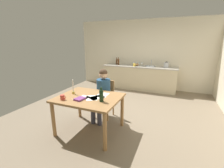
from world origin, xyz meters
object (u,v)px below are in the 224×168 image
(chair_at_table, at_px, (105,96))
(wine_glass_near_sink, at_px, (142,63))
(candlestick, at_px, (73,90))
(dining_table, at_px, (89,102))
(coffee_mug, at_px, (63,97))
(person_seated, at_px, (102,91))
(bottle_vinegar, at_px, (118,62))
(bottle_oil, at_px, (117,61))
(wine_glass_back_right, at_px, (134,62))
(book_magazine, at_px, (80,99))
(mixing_bowl, at_px, (136,64))
(wine_bottle_on_table, at_px, (101,96))
(teacup_on_counter, at_px, (134,65))
(wine_glass_by_kettle, at_px, (139,63))
(sink_unit, at_px, (151,66))
(stovetop_kettle, at_px, (166,65))
(wine_glass_back_left, at_px, (136,62))

(chair_at_table, distance_m, wine_glass_near_sink, 2.78)
(candlestick, bearing_deg, dining_table, -5.43)
(coffee_mug, relative_size, wine_glass_near_sink, 0.78)
(person_seated, height_order, bottle_vinegar, person_seated)
(candlestick, height_order, bottle_oil, bottle_oil)
(person_seated, xyz_separation_m, wine_glass_back_right, (-0.03, 2.86, 0.33))
(chair_at_table, bearing_deg, book_magazine, -95.06)
(candlestick, height_order, mixing_bowl, candlestick)
(candlestick, bearing_deg, wine_bottle_on_table, -12.06)
(mixing_bowl, relative_size, wine_glass_back_right, 1.30)
(wine_glass_back_right, distance_m, teacup_on_counter, 0.32)
(dining_table, height_order, wine_glass_by_kettle, wine_glass_by_kettle)
(sink_unit, height_order, bottle_oil, bottle_oil)
(bottle_vinegar, relative_size, wine_glass_by_kettle, 1.89)
(bottle_vinegar, bearing_deg, sink_unit, 1.79)
(book_magazine, bearing_deg, chair_at_table, 94.79)
(mixing_bowl, bearing_deg, wine_glass_near_sink, 35.54)
(teacup_on_counter, bearing_deg, sink_unit, 14.88)
(bottle_vinegar, distance_m, stovetop_kettle, 1.80)
(dining_table, bearing_deg, chair_at_table, 89.70)
(sink_unit, bearing_deg, wine_bottle_on_table, -95.33)
(stovetop_kettle, bearing_deg, chair_at_table, -114.95)
(teacup_on_counter, bearing_deg, book_magazine, -92.60)
(person_seated, height_order, candlestick, person_seated)
(stovetop_kettle, xyz_separation_m, wine_glass_back_left, (-1.12, 0.15, 0.01))
(person_seated, bearing_deg, bottle_vinegar, 102.67)
(wine_glass_back_right, bearing_deg, candlestick, -96.06)
(person_seated, height_order, sink_unit, person_seated)
(wine_bottle_on_table, bearing_deg, stovetop_kettle, 75.84)
(wine_glass_by_kettle, distance_m, wine_glass_back_left, 0.12)
(bottle_vinegar, relative_size, wine_glass_back_right, 1.89)
(coffee_mug, bearing_deg, wine_glass_by_kettle, 81.50)
(chair_at_table, height_order, book_magazine, chair_at_table)
(chair_at_table, distance_m, book_magazine, 0.97)
(book_magazine, bearing_deg, bottle_oil, 109.88)
(sink_unit, bearing_deg, chair_at_table, -104.20)
(book_magazine, bearing_deg, wine_glass_back_left, 97.48)
(dining_table, height_order, wine_glass_back_left, wine_glass_back_left)
(person_seated, bearing_deg, wine_glass_by_kettle, 86.23)
(wine_bottle_on_table, xyz_separation_m, wine_glass_by_kettle, (-0.14, 3.57, 0.15))
(sink_unit, height_order, teacup_on_counter, sink_unit)
(sink_unit, bearing_deg, wine_glass_back_right, 168.00)
(book_magazine, bearing_deg, coffee_mug, -147.17)
(bottle_oil, xyz_separation_m, wine_glass_back_right, (0.67, 0.11, -0.01))
(wine_glass_back_left, bearing_deg, coffee_mug, -96.75)
(bottle_vinegar, height_order, wine_glass_back_left, bottle_vinegar)
(teacup_on_counter, bearing_deg, bottle_oil, 166.16)
(person_seated, distance_m, sink_unit, 2.80)
(mixing_bowl, height_order, wine_glass_near_sink, wine_glass_near_sink)
(book_magazine, xyz_separation_m, teacup_on_counter, (0.15, 3.35, 0.19))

